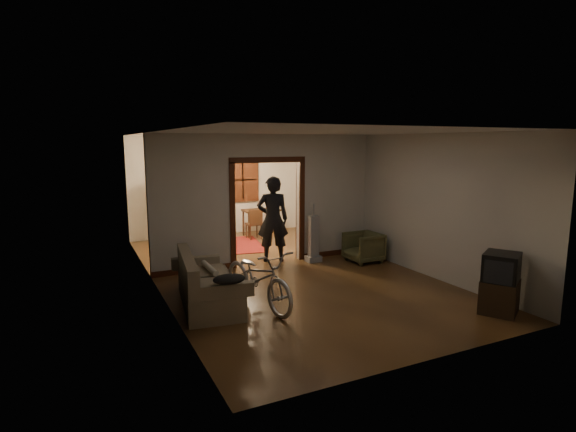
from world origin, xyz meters
TOP-DOWN VIEW (x-y plane):
  - floor at (0.00, 0.00)m, footprint 5.00×8.50m
  - ceiling at (0.00, 0.00)m, footprint 5.00×8.50m
  - wall_back at (0.00, 4.25)m, footprint 5.00×0.02m
  - wall_left at (-2.50, 0.00)m, footprint 0.02×8.50m
  - wall_right at (2.50, 0.00)m, footprint 0.02×8.50m
  - partition_wall at (0.00, 0.75)m, footprint 5.00×0.14m
  - door_casing at (0.00, 0.75)m, footprint 1.74×0.20m
  - far_window at (0.70, 4.21)m, footprint 0.98×0.06m
  - chandelier at (0.00, 2.50)m, footprint 0.24×0.24m
  - light_switch at (1.05, 0.68)m, footprint 0.08×0.01m
  - sofa at (-1.87, -1.22)m, footprint 1.09×1.97m
  - rolled_paper at (-1.77, -0.92)m, footprint 0.09×0.75m
  - jacket at (-1.82, -2.13)m, footprint 0.48×0.36m
  - bicycle at (-1.18, -1.66)m, footprint 0.99×1.93m
  - armchair at (1.95, -0.10)m, footprint 0.74×0.72m
  - tv_stand at (2.10, -3.52)m, footprint 0.75×0.73m
  - crt_tv at (2.10, -3.52)m, footprint 0.72×0.70m
  - vacuum at (0.96, 0.40)m, footprint 0.34×0.28m
  - person at (0.17, 0.83)m, footprint 0.80×0.65m
  - oriental_rug at (-0.17, 2.69)m, footprint 1.81×2.20m
  - locker at (-1.33, 3.95)m, footprint 0.91×0.64m
  - globe at (-1.33, 3.95)m, footprint 0.30×0.30m
  - desk at (0.98, 3.51)m, footprint 1.13×0.85m
  - desk_chair at (0.63, 3.19)m, footprint 0.42×0.42m

SIDE VIEW (x-z plane):
  - floor at x=0.00m, z-range -0.01..0.01m
  - oriental_rug at x=-0.17m, z-range 0.00..0.02m
  - tv_stand at x=2.10m, z-range 0.00..0.52m
  - armchair at x=1.95m, z-range 0.00..0.66m
  - desk at x=0.98m, z-range 0.00..0.74m
  - desk_chair at x=0.63m, z-range 0.00..0.83m
  - sofa at x=-1.87m, z-range 0.00..0.86m
  - bicycle at x=-1.18m, z-range 0.00..0.97m
  - vacuum at x=0.96m, z-range 0.00..1.04m
  - rolled_paper at x=-1.77m, z-range 0.48..0.58m
  - jacket at x=-1.82m, z-range 0.61..0.75m
  - crt_tv at x=2.10m, z-range 0.47..0.95m
  - locker at x=-1.33m, z-range 0.00..1.65m
  - person at x=0.17m, z-range 0.00..1.90m
  - door_casing at x=0.00m, z-range -0.06..2.26m
  - light_switch at x=1.05m, z-range 1.19..1.31m
  - wall_back at x=0.00m, z-range 0.00..2.80m
  - wall_left at x=-2.50m, z-range 0.00..2.80m
  - wall_right at x=2.50m, z-range 0.00..2.80m
  - partition_wall at x=0.00m, z-range 0.00..2.80m
  - far_window at x=0.70m, z-range 0.91..2.19m
  - globe at x=-1.33m, z-range 1.79..2.09m
  - chandelier at x=0.00m, z-range 2.23..2.47m
  - ceiling at x=0.00m, z-range 2.79..2.80m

